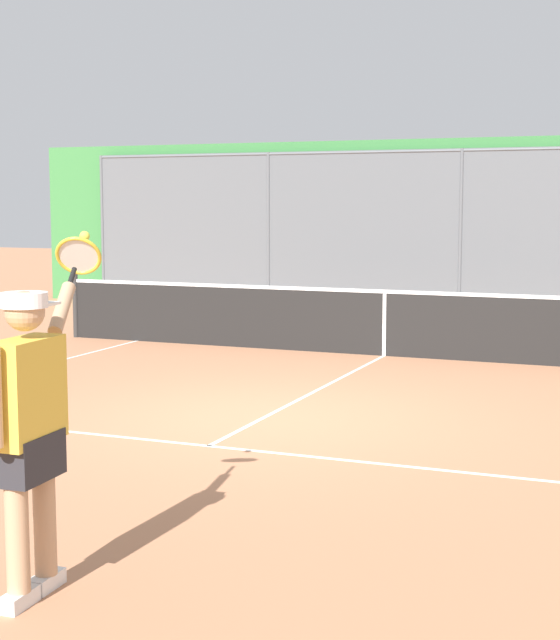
{
  "coord_description": "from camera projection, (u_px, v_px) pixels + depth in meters",
  "views": [
    {
      "loc": [
        -3.93,
        9.22,
        2.23
      ],
      "look_at": [
        -0.25,
        0.17,
        1.05
      ],
      "focal_mm": 55.5,
      "sensor_mm": 36.0,
      "label": 1
    }
  ],
  "objects": [
    {
      "name": "tennis_player",
      "position": [
        29.0,
        418.0,
        5.48
      ],
      "size": [
        0.53,
        1.42,
        2.04
      ],
      "rotation": [
        0.0,
        0.0,
        -1.51
      ],
      "color": "silver",
      "rests_on": "ground"
    },
    {
      "name": "ground_plane",
      "position": [
        264.0,
        418.0,
        10.22
      ],
      "size": [
        60.0,
        60.0,
        0.0
      ],
      "primitive_type": "plane",
      "color": "#B27551"
    },
    {
      "name": "tennis_net",
      "position": [
        385.0,
        322.0,
        14.24
      ],
      "size": [
        10.6,
        0.09,
        1.07
      ],
      "color": "#2D2D2D",
      "rests_on": "ground"
    },
    {
      "name": "court_line_markings",
      "position": [
        195.0,
        453.0,
        8.78
      ],
      "size": [
        8.25,
        10.45,
        0.01
      ],
      "color": "white",
      "rests_on": "ground"
    },
    {
      "name": "fence_backdrop",
      "position": [
        467.0,
        228.0,
        19.4
      ],
      "size": [
        18.9,
        1.37,
        3.43
      ],
      "color": "#565B60",
      "rests_on": "ground"
    }
  ]
}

